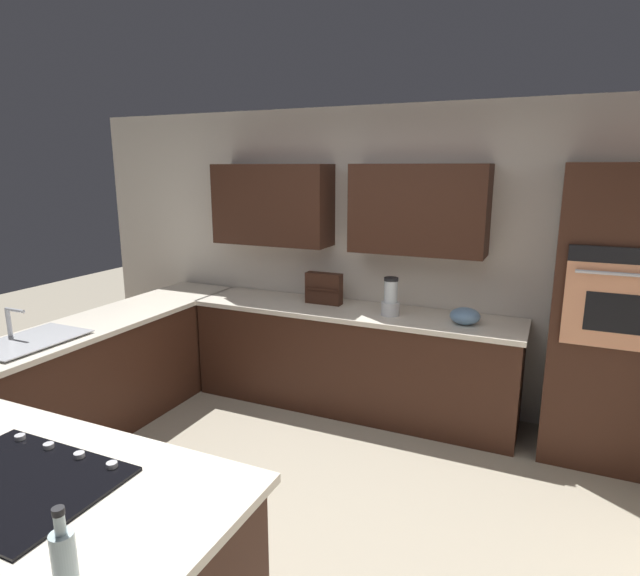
# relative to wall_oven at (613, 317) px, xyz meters

# --- Properties ---
(ground_plane) EXTENTS (14.00, 14.00, 0.00)m
(ground_plane) POSITION_rel_wall_oven_xyz_m (1.85, 1.72, -1.06)
(ground_plane) COLOR #9E937F
(wall_back) EXTENTS (6.00, 0.44, 2.60)m
(wall_back) POSITION_rel_wall_oven_xyz_m (1.92, -0.33, 0.35)
(wall_back) COLOR silver
(wall_back) RESTS_ON ground
(lower_cabinets_back) EXTENTS (2.80, 0.60, 0.86)m
(lower_cabinets_back) POSITION_rel_wall_oven_xyz_m (1.95, -0.00, -0.63)
(lower_cabinets_back) COLOR #381E14
(lower_cabinets_back) RESTS_ON ground
(countertop_back) EXTENTS (2.84, 0.64, 0.04)m
(countertop_back) POSITION_rel_wall_oven_xyz_m (1.95, -0.00, -0.18)
(countertop_back) COLOR silver
(countertop_back) RESTS_ON lower_cabinets_back
(lower_cabinets_side) EXTENTS (0.60, 2.90, 0.86)m
(lower_cabinets_side) POSITION_rel_wall_oven_xyz_m (3.67, 1.17, -0.63)
(lower_cabinets_side) COLOR #381E14
(lower_cabinets_side) RESTS_ON ground
(countertop_side) EXTENTS (0.64, 2.94, 0.04)m
(countertop_side) POSITION_rel_wall_oven_xyz_m (3.67, 1.17, -0.18)
(countertop_side) COLOR silver
(countertop_side) RESTS_ON lower_cabinets_side
(island_top) EXTENTS (1.79, 0.98, 0.04)m
(island_top) POSITION_rel_wall_oven_xyz_m (2.22, 2.92, -0.18)
(island_top) COLOR silver
(island_top) RESTS_ON island_base
(wall_oven) EXTENTS (0.80, 0.66, 2.12)m
(wall_oven) POSITION_rel_wall_oven_xyz_m (0.00, 0.00, 0.00)
(wall_oven) COLOR #381E14
(wall_oven) RESTS_ON ground
(sink_unit) EXTENTS (0.46, 0.70, 0.23)m
(sink_unit) POSITION_rel_wall_oven_xyz_m (3.68, 1.74, -0.14)
(sink_unit) COLOR #515456
(sink_unit) RESTS_ON countertop_side
(cooktop) EXTENTS (0.76, 0.56, 0.03)m
(cooktop) POSITION_rel_wall_oven_xyz_m (2.22, 2.91, -0.15)
(cooktop) COLOR black
(cooktop) RESTS_ON island_top
(blender) EXTENTS (0.15, 0.15, 0.32)m
(blender) POSITION_rel_wall_oven_xyz_m (1.60, 0.04, -0.03)
(blender) COLOR silver
(blender) RESTS_ON countertop_back
(mixing_bowl) EXTENTS (0.23, 0.23, 0.13)m
(mixing_bowl) POSITION_rel_wall_oven_xyz_m (1.00, 0.04, -0.10)
(mixing_bowl) COLOR #668CB2
(mixing_bowl) RESTS_ON countertop_back
(spice_rack) EXTENTS (0.33, 0.11, 0.28)m
(spice_rack) POSITION_rel_wall_oven_xyz_m (2.25, -0.08, -0.02)
(spice_rack) COLOR #381E14
(spice_rack) RESTS_ON countertop_back
(second_bottle) EXTENTS (0.07, 0.07, 0.29)m
(second_bottle) POSITION_rel_wall_oven_xyz_m (1.57, 3.23, -0.04)
(second_bottle) COLOR silver
(second_bottle) RESTS_ON island_top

